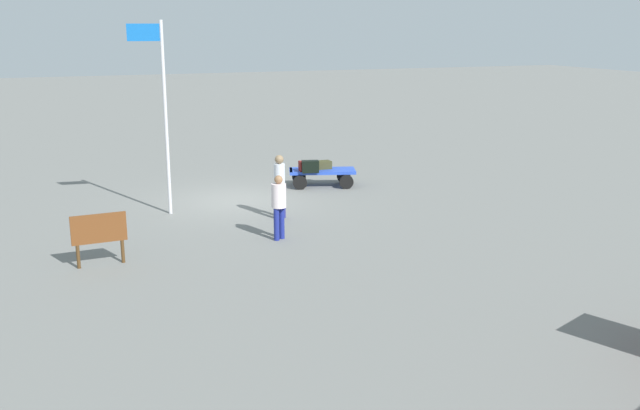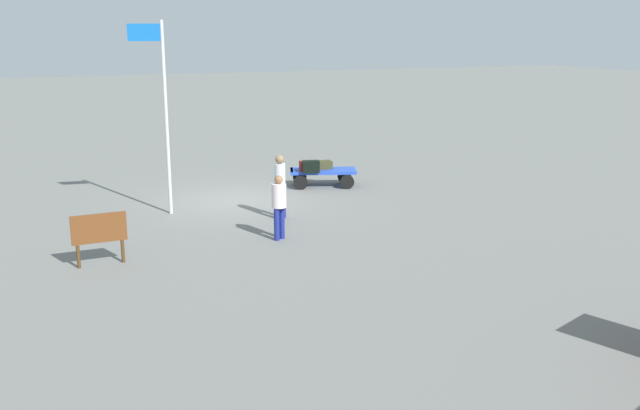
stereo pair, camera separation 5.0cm
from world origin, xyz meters
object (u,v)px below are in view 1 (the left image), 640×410
(suitcase_navy, at_px, (323,165))
(flagpole, at_px, (162,104))
(suitcase_dark, at_px, (306,166))
(signboard, at_px, (99,232))
(luggage_cart, at_px, (322,174))
(suitcase_olive, at_px, (310,167))
(worker_trailing, at_px, (279,202))
(worker_lead, at_px, (280,182))

(suitcase_navy, bearing_deg, flagpole, 18.68)
(suitcase_dark, xyz_separation_m, signboard, (7.05, 5.76, 0.06))
(suitcase_navy, distance_m, flagpole, 6.31)
(luggage_cart, xyz_separation_m, flagpole, (5.44, 1.77, 2.69))
(suitcase_dark, bearing_deg, signboard, 39.26)
(suitcase_navy, bearing_deg, luggage_cart, 47.51)
(suitcase_olive, distance_m, flagpole, 5.63)
(suitcase_navy, height_order, signboard, signboard)
(luggage_cart, height_order, suitcase_olive, suitcase_olive)
(luggage_cart, relative_size, signboard, 1.95)
(worker_trailing, distance_m, signboard, 4.37)
(flagpole, distance_m, signboard, 5.14)
(suitcase_olive, relative_size, flagpole, 0.11)
(suitcase_olive, bearing_deg, worker_lead, 56.08)
(luggage_cart, distance_m, worker_lead, 4.34)
(worker_lead, distance_m, signboard, 5.55)
(worker_lead, xyz_separation_m, signboard, (5.01, 2.39, -0.24))
(suitcase_olive, height_order, worker_lead, worker_lead)
(suitcase_dark, relative_size, worker_lead, 0.28)
(suitcase_navy, height_order, suitcase_olive, suitcase_olive)
(suitcase_dark, bearing_deg, flagpole, 19.50)
(flagpole, bearing_deg, signboard, 61.69)
(suitcase_dark, xyz_separation_m, worker_lead, (2.04, 3.37, 0.30))
(luggage_cart, distance_m, worker_trailing, 6.29)
(luggage_cart, relative_size, worker_trailing, 1.43)
(suitcase_dark, bearing_deg, worker_trailing, 62.99)
(worker_trailing, bearing_deg, flagpole, -58.76)
(suitcase_dark, relative_size, flagpole, 0.09)
(suitcase_dark, distance_m, signboard, 9.11)
(suitcase_olive, xyz_separation_m, signboard, (7.08, 5.48, 0.03))
(suitcase_dark, xyz_separation_m, flagpole, (4.88, 1.73, 2.38))
(suitcase_dark, bearing_deg, suitcase_olive, 96.46)
(suitcase_dark, height_order, worker_trailing, worker_trailing)
(luggage_cart, xyz_separation_m, suitcase_olive, (0.53, 0.33, 0.34))
(suitcase_dark, xyz_separation_m, worker_trailing, (2.71, 5.31, 0.25))
(suitcase_navy, xyz_separation_m, flagpole, (5.53, 1.87, 2.41))
(worker_lead, bearing_deg, suitcase_olive, -123.92)
(worker_trailing, height_order, signboard, worker_trailing)
(suitcase_navy, distance_m, worker_trailing, 6.40)
(luggage_cart, distance_m, signboard, 9.58)
(suitcase_navy, height_order, worker_lead, worker_lead)
(suitcase_navy, distance_m, suitcase_olive, 0.75)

